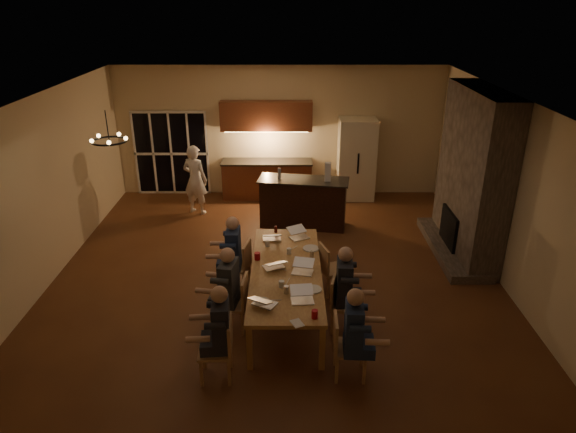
{
  "coord_description": "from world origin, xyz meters",
  "views": [
    {
      "loc": [
        0.22,
        -7.94,
        4.73
      ],
      "look_at": [
        0.22,
        0.3,
        1.14
      ],
      "focal_mm": 32.0,
      "sensor_mm": 36.0,
      "label": 1
    }
  ],
  "objects_px": {
    "plate_far": "(311,248)",
    "bar_bottle": "(279,173)",
    "person_right_near": "(353,336)",
    "chandelier": "(109,141)",
    "plate_left": "(262,302)",
    "bar_island": "(303,203)",
    "chair_left_mid": "(232,303)",
    "person_left_mid": "(229,290)",
    "chair_right_far": "(334,268)",
    "person_right_mid": "(344,289)",
    "mug_front": "(282,284)",
    "plate_near": "(314,289)",
    "can_cola": "(276,229)",
    "standing_person": "(195,180)",
    "laptop_b": "(302,294)",
    "chair_right_mid": "(346,304)",
    "dining_table": "(286,290)",
    "chair_right_near": "(350,347)",
    "laptop_d": "(302,266)",
    "laptop_a": "(265,297)",
    "can_right": "(312,255)",
    "laptop_c": "(273,261)",
    "refrigerator": "(356,159)",
    "laptop_e": "(272,233)",
    "person_left_near": "(222,333)",
    "mug_mid": "(289,251)",
    "laptop_f": "(299,232)",
    "redcup_mid": "(257,256)",
    "bar_blender": "(328,172)",
    "chair_left_far": "(236,265)",
    "chair_left_near": "(215,349)",
    "can_silver": "(286,290)",
    "mug_back": "(267,244)"
  },
  "relations": [
    {
      "from": "can_right",
      "to": "bar_bottle",
      "type": "bearing_deg",
      "value": 100.9
    },
    {
      "from": "laptop_d",
      "to": "refrigerator",
      "type": "bearing_deg",
      "value": 86.59
    },
    {
      "from": "person_right_near",
      "to": "mug_front",
      "type": "height_order",
      "value": "person_right_near"
    },
    {
      "from": "laptop_a",
      "to": "plate_left",
      "type": "relative_size",
      "value": 1.41
    },
    {
      "from": "laptop_f",
      "to": "bar_blender",
      "type": "distance_m",
      "value": 2.24
    },
    {
      "from": "bar_island",
      "to": "chair_left_mid",
      "type": "height_order",
      "value": "bar_island"
    },
    {
      "from": "refrigerator",
      "to": "standing_person",
      "type": "height_order",
      "value": "refrigerator"
    },
    {
      "from": "chair_left_mid",
      "to": "plate_left",
      "type": "height_order",
      "value": "chair_left_mid"
    },
    {
      "from": "laptop_b",
      "to": "plate_left",
      "type": "relative_size",
      "value": 1.41
    },
    {
      "from": "person_left_near",
      "to": "plate_far",
      "type": "relative_size",
      "value": 5.06
    },
    {
      "from": "chair_left_mid",
      "to": "laptop_a",
      "type": "xyz_separation_m",
      "value": [
        0.52,
        -0.49,
        0.42
      ]
    },
    {
      "from": "chair_left_far",
      "to": "mug_front",
      "type": "relative_size",
      "value": 8.9
    },
    {
      "from": "laptop_c",
      "to": "person_left_near",
      "type": "bearing_deg",
      "value": 44.17
    },
    {
      "from": "dining_table",
      "to": "mug_front",
      "type": "height_order",
      "value": "mug_front"
    },
    {
      "from": "chair_right_near",
      "to": "can_cola",
      "type": "bearing_deg",
      "value": 21.16
    },
    {
      "from": "chair_right_mid",
      "to": "can_silver",
      "type": "relative_size",
      "value": 7.42
    },
    {
      "from": "chair_left_near",
      "to": "plate_near",
      "type": "distance_m",
      "value": 1.68
    },
    {
      "from": "chair_right_mid",
      "to": "plate_left",
      "type": "xyz_separation_m",
      "value": [
        -1.24,
        -0.42,
        0.31
      ]
    },
    {
      "from": "laptop_c",
      "to": "can_cola",
      "type": "height_order",
      "value": "laptop_c"
    },
    {
      "from": "person_left_mid",
      "to": "mug_front",
      "type": "distance_m",
      "value": 0.79
    },
    {
      "from": "person_right_near",
      "to": "chandelier",
      "type": "bearing_deg",
      "value": 64.58
    },
    {
      "from": "laptop_c",
      "to": "chair_left_mid",
      "type": "bearing_deg",
      "value": 17.98
    },
    {
      "from": "person_right_mid",
      "to": "can_cola",
      "type": "distance_m",
      "value": 2.13
    },
    {
      "from": "refrigerator",
      "to": "chandelier",
      "type": "distance_m",
      "value": 6.65
    },
    {
      "from": "laptop_e",
      "to": "mug_front",
      "type": "height_order",
      "value": "laptop_e"
    },
    {
      "from": "person_right_mid",
      "to": "can_cola",
      "type": "xyz_separation_m",
      "value": [
        -1.06,
        1.84,
        0.12
      ]
    },
    {
      "from": "chair_right_near",
      "to": "mug_front",
      "type": "distance_m",
      "value": 1.42
    },
    {
      "from": "person_left_mid",
      "to": "laptop_d",
      "type": "bearing_deg",
      "value": 120.23
    },
    {
      "from": "mug_front",
      "to": "redcup_mid",
      "type": "xyz_separation_m",
      "value": [
        -0.4,
        0.85,
        0.01
      ]
    },
    {
      "from": "standing_person",
      "to": "mug_back",
      "type": "distance_m",
      "value": 3.69
    },
    {
      "from": "bar_island",
      "to": "laptop_f",
      "type": "xyz_separation_m",
      "value": [
        -0.13,
        -2.19,
        0.32
      ]
    },
    {
      "from": "chair_left_far",
      "to": "plate_left",
      "type": "xyz_separation_m",
      "value": [
        0.53,
        -1.61,
        0.31
      ]
    },
    {
      "from": "bar_island",
      "to": "bar_bottle",
      "type": "xyz_separation_m",
      "value": [
        -0.52,
        0.04,
        0.66
      ]
    },
    {
      "from": "bar_bottle",
      "to": "plate_left",
      "type": "bearing_deg",
      "value": -92.39
    },
    {
      "from": "dining_table",
      "to": "laptop_e",
      "type": "distance_m",
      "value": 1.22
    },
    {
      "from": "laptop_e",
      "to": "mug_front",
      "type": "xyz_separation_m",
      "value": [
        0.19,
        -1.61,
        -0.06
      ]
    },
    {
      "from": "refrigerator",
      "to": "chair_right_mid",
      "type": "height_order",
      "value": "refrigerator"
    },
    {
      "from": "refrigerator",
      "to": "person_left_mid",
      "type": "height_order",
      "value": "refrigerator"
    },
    {
      "from": "person_right_near",
      "to": "mug_front",
      "type": "relative_size",
      "value": 13.8
    },
    {
      "from": "mug_mid",
      "to": "laptop_f",
      "type": "bearing_deg",
      "value": 72.61
    },
    {
      "from": "chair_right_far",
      "to": "plate_left",
      "type": "height_order",
      "value": "chair_right_far"
    },
    {
      "from": "bar_island",
      "to": "laptop_d",
      "type": "xyz_separation_m",
      "value": [
        -0.11,
        -3.42,
        0.32
      ]
    },
    {
      "from": "person_right_mid",
      "to": "chandelier",
      "type": "bearing_deg",
      "value": 80.48
    },
    {
      "from": "person_left_near",
      "to": "plate_left",
      "type": "xyz_separation_m",
      "value": [
        0.5,
        0.62,
        0.07
      ]
    },
    {
      "from": "standing_person",
      "to": "plate_left",
      "type": "relative_size",
      "value": 7.19
    },
    {
      "from": "plate_far",
      "to": "person_left_mid",
      "type": "bearing_deg",
      "value": -136.21
    },
    {
      "from": "plate_far",
      "to": "bar_bottle",
      "type": "height_order",
      "value": "bar_bottle"
    },
    {
      "from": "chair_right_far",
      "to": "person_right_mid",
      "type": "bearing_deg",
      "value": 164.56
    },
    {
      "from": "plate_near",
      "to": "can_cola",
      "type": "bearing_deg",
      "value": 106.82
    },
    {
      "from": "laptop_b",
      "to": "laptop_d",
      "type": "xyz_separation_m",
      "value": [
        0.02,
        0.81,
        0.0
      ]
    }
  ]
}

